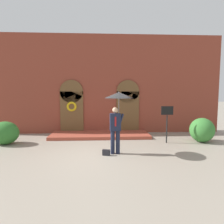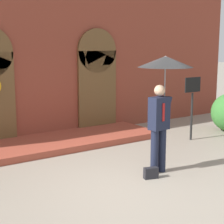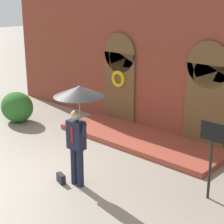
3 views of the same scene
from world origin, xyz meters
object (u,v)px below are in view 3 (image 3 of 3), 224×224
person_with_umbrella (78,106)px  handbag (61,178)px  shrub_left (17,107)px  sign_post (212,148)px

person_with_umbrella → handbag: size_ratio=8.44×
person_with_umbrella → shrub_left: bearing=161.6°
person_with_umbrella → sign_post: size_ratio=1.37×
shrub_left → person_with_umbrella: bearing=-18.4°
person_with_umbrella → sign_post: 2.94m
sign_post → shrub_left: 7.43m
sign_post → shrub_left: bearing=178.8°
person_with_umbrella → shrub_left: person_with_umbrella is taller
shrub_left → handbag: bearing=-22.2°
sign_post → shrub_left: (-7.40, 0.15, -0.64)m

